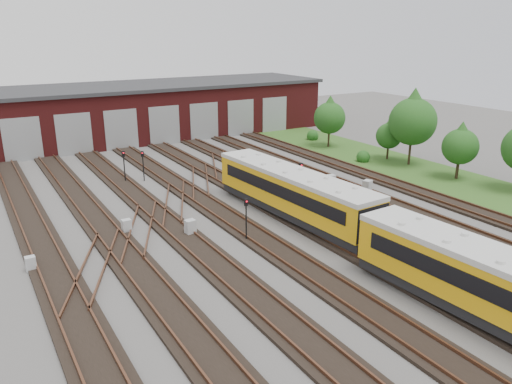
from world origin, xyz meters
TOP-DOWN VIEW (x-y plane):
  - ground at (0.00, 0.00)m, footprint 120.00×120.00m
  - track_network at (-0.17, 0.59)m, footprint 30.40×70.00m
  - maintenance_shed at (-0.01, 39.97)m, footprint 51.00×12.50m
  - grass_verge at (19.00, 10.00)m, footprint 8.00×55.00m
  - metro_train at (2.00, -9.02)m, footprint 3.56×47.01m
  - signal_mast_0 at (-2.82, 5.09)m, footprint 0.22×0.20m
  - signal_mast_1 at (-5.54, 21.42)m, footprint 0.25×0.24m
  - signal_mast_2 at (-3.97, 21.09)m, footprint 0.27×0.26m
  - signal_mast_3 at (3.97, 8.79)m, footprint 0.28×0.26m
  - relay_cabinet_0 at (-15.00, 7.61)m, footprint 0.54×0.45m
  - relay_cabinet_1 at (-8.86, 10.19)m, footprint 0.59×0.49m
  - relay_cabinet_2 at (-5.44, 7.77)m, footprint 0.68×0.58m
  - relay_cabinet_3 at (8.88, 11.19)m, footprint 0.70×0.61m
  - relay_cabinet_4 at (10.27, 8.30)m, footprint 0.84×0.77m
  - tree_0 at (18.28, 23.18)m, footprint 3.51×3.51m
  - tree_1 at (19.86, 15.64)m, footprint 2.60×2.60m
  - tree_2 at (20.14, 13.01)m, footprint 4.53×4.53m
  - tree_3 at (20.03, 7.36)m, footprint 3.12×3.12m
  - bush_1 at (17.10, 16.18)m, footprint 1.37×1.37m
  - bush_2 at (19.07, 27.15)m, footprint 1.41×1.41m

SIDE VIEW (x-z plane):
  - ground at x=0.00m, z-range 0.00..0.00m
  - grass_verge at x=19.00m, z-range 0.00..0.05m
  - track_network at x=-0.17m, z-range -0.06..0.27m
  - relay_cabinet_0 at x=-15.00m, z-range 0.00..0.88m
  - relay_cabinet_1 at x=-8.86m, z-range 0.00..0.96m
  - relay_cabinet_2 at x=-5.44m, z-range 0.00..1.06m
  - relay_cabinet_3 at x=8.88m, z-range 0.00..1.08m
  - relay_cabinet_4 at x=10.27m, z-range 0.00..1.14m
  - bush_1 at x=17.10m, z-range 0.00..1.37m
  - bush_2 at x=19.07m, z-range 0.00..1.41m
  - signal_mast_2 at x=-3.97m, z-range 0.39..3.06m
  - signal_mast_0 at x=-2.82m, z-range 0.39..3.18m
  - signal_mast_1 at x=-5.54m, z-range 0.41..3.23m
  - metro_train at x=2.00m, z-range 0.37..3.44m
  - signal_mast_3 at x=3.97m, z-range 0.47..3.78m
  - tree_1 at x=19.86m, z-range 0.61..4.93m
  - maintenance_shed at x=-0.01m, z-range 0.03..6.38m
  - tree_3 at x=20.03m, z-range 0.73..5.91m
  - tree_0 at x=18.28m, z-range 0.83..6.64m
  - tree_2 at x=20.14m, z-range 1.07..8.58m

